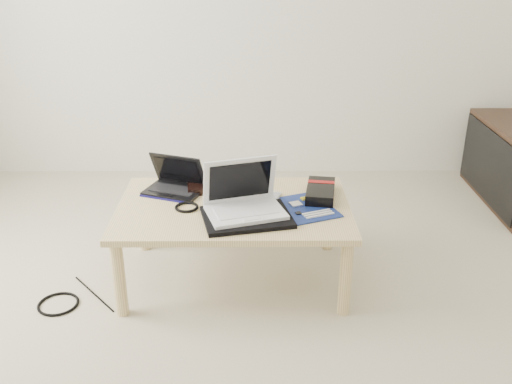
{
  "coord_description": "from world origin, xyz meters",
  "views": [
    {
      "loc": [
        0.08,
        -1.9,
        1.55
      ],
      "look_at": [
        0.1,
        0.55,
        0.47
      ],
      "focal_mm": 40.0,
      "sensor_mm": 36.0,
      "label": 1
    }
  ],
  "objects_px": {
    "netbook": "(175,184)",
    "gpu_box": "(320,192)",
    "coffee_table": "(234,215)",
    "white_laptop": "(244,201)"
  },
  "relations": [
    {
      "from": "netbook",
      "to": "gpu_box",
      "type": "distance_m",
      "value": 0.72
    },
    {
      "from": "coffee_table",
      "to": "netbook",
      "type": "relative_size",
      "value": 3.36
    },
    {
      "from": "coffee_table",
      "to": "gpu_box",
      "type": "xyz_separation_m",
      "value": [
        0.42,
        0.09,
        0.08
      ]
    },
    {
      "from": "coffee_table",
      "to": "netbook",
      "type": "height_order",
      "value": "netbook"
    },
    {
      "from": "coffee_table",
      "to": "gpu_box",
      "type": "relative_size",
      "value": 3.9
    },
    {
      "from": "netbook",
      "to": "white_laptop",
      "type": "xyz_separation_m",
      "value": [
        0.35,
        -0.27,
        0.03
      ]
    },
    {
      "from": "netbook",
      "to": "white_laptop",
      "type": "distance_m",
      "value": 0.44
    },
    {
      "from": "coffee_table",
      "to": "netbook",
      "type": "distance_m",
      "value": 0.35
    },
    {
      "from": "coffee_table",
      "to": "gpu_box",
      "type": "bearing_deg",
      "value": 12.58
    },
    {
      "from": "white_laptop",
      "to": "gpu_box",
      "type": "height_order",
      "value": "white_laptop"
    }
  ]
}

